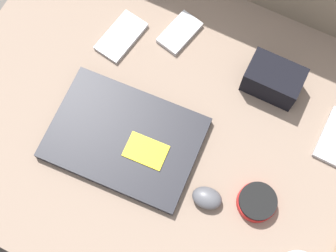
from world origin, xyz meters
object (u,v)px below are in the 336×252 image
Objects in this scene: laptop at (125,138)px; speaker_puck at (257,202)px; phone_small at (336,136)px; phone_black at (121,37)px; camera_pouch at (273,80)px; computer_mouse at (207,198)px; phone_silver at (180,33)px.

speaker_puck is (0.32, 0.00, 0.00)m from laptop.
speaker_puck is at bearing -113.95° from phone_small.
camera_pouch is (0.37, 0.04, 0.03)m from phone_black.
computer_mouse is 0.32m from phone_small.
speaker_puck reaches higher than phone_black.
phone_silver reaches higher than phone_small.
computer_mouse is at bearing -42.81° from phone_silver.
phone_silver is at bearing 88.02° from laptop.
laptop is 0.22m from computer_mouse.
camera_pouch is (-0.18, 0.05, 0.03)m from phone_small.
phone_small is 1.04× the size of camera_pouch.
laptop is at bearing -75.36° from phone_silver.
speaker_puck is at bearing -17.28° from phone_black.
laptop is 0.30m from phone_silver.
laptop reaches higher than phone_silver.
camera_pouch is at bearing 165.45° from phone_small.
laptop is 0.26m from phone_black.
phone_black is at bearing 153.58° from speaker_puck.
camera_pouch is (0.02, 0.31, 0.02)m from computer_mouse.
speaker_puck is 0.72× the size of phone_silver.
phone_small is (0.42, 0.22, -0.01)m from laptop.
speaker_puck is at bearing -73.63° from camera_pouch.
phone_silver is at bearing 170.50° from phone_small.
laptop is at bearing -132.06° from camera_pouch.
speaker_puck is (0.10, 0.04, -0.00)m from computer_mouse.
phone_silver is at bearing 39.97° from phone_black.
computer_mouse is at bearing -14.03° from laptop.
speaker_puck reaches higher than phone_silver.
computer_mouse is at bearing -126.81° from phone_small.
speaker_puck reaches higher than phone_small.
camera_pouch reaches higher than computer_mouse.
speaker_puck is at bearing -29.18° from phone_silver.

